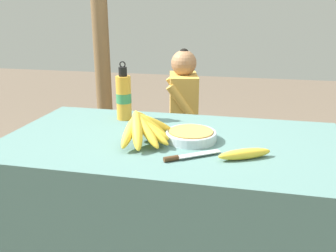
% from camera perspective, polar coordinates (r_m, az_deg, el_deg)
% --- Properties ---
extents(market_counter, '(1.45, 0.78, 0.79)m').
position_cam_1_polar(market_counter, '(1.69, 0.70, -14.76)').
color(market_counter, '#4C706B').
rests_on(market_counter, ground_plane).
extents(banana_bunch_ripe, '(0.20, 0.32, 0.15)m').
position_cam_1_polar(banana_bunch_ripe, '(1.45, -3.63, -0.08)').
color(banana_bunch_ripe, '#4C381E').
rests_on(banana_bunch_ripe, market_counter).
extents(serving_bowl, '(0.21, 0.21, 0.04)m').
position_cam_1_polar(serving_bowl, '(1.49, 3.74, -1.39)').
color(serving_bowl, silver).
rests_on(serving_bowl, market_counter).
extents(water_bottle, '(0.08, 0.08, 0.29)m').
position_cam_1_polar(water_bottle, '(1.77, -7.11, 4.70)').
color(water_bottle, gold).
rests_on(water_bottle, market_counter).
extents(loose_banana_front, '(0.20, 0.13, 0.04)m').
position_cam_1_polar(loose_banana_front, '(1.34, 12.19, -4.40)').
color(loose_banana_front, gold).
rests_on(loose_banana_front, market_counter).
extents(knife, '(0.20, 0.15, 0.02)m').
position_cam_1_polar(knife, '(1.31, 2.62, -4.90)').
color(knife, '#BCBCC1').
rests_on(knife, market_counter).
extents(wooden_bench, '(1.90, 0.32, 0.40)m').
position_cam_1_polar(wooden_bench, '(2.78, 9.44, -2.58)').
color(wooden_bench, brown).
rests_on(wooden_bench, ground_plane).
extents(seated_vendor, '(0.45, 0.42, 1.05)m').
position_cam_1_polar(seated_vendor, '(2.70, 1.48, 2.83)').
color(seated_vendor, '#564C60').
rests_on(seated_vendor, ground_plane).
extents(banana_bunch_green, '(0.16, 0.28, 0.15)m').
position_cam_1_polar(banana_bunch_green, '(2.78, 21.08, -0.90)').
color(banana_bunch_green, '#4C381E').
rests_on(banana_bunch_green, wooden_bench).
extents(support_post_near, '(0.13, 0.13, 2.43)m').
position_cam_1_polar(support_post_near, '(3.09, -10.85, 16.00)').
color(support_post_near, brown).
rests_on(support_post_near, ground_plane).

